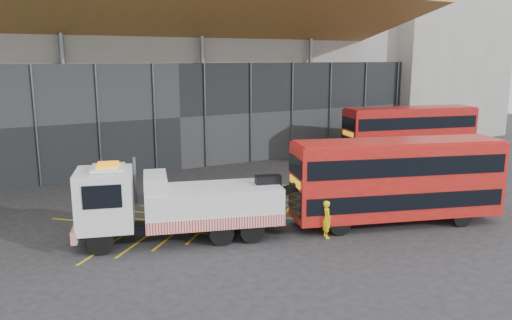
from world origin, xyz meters
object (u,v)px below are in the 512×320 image
recovery_truck (173,204)px  bus_second (409,132)px  bus_towed (397,178)px  worker (327,219)px

recovery_truck → bus_second: bearing=35.7°
bus_towed → worker: bearing=-163.2°
recovery_truck → bus_towed: bus_towed is taller
bus_towed → bus_second: 16.66m
recovery_truck → bus_towed: (10.73, -3.30, 0.63)m
worker → bus_second: bearing=-38.1°
bus_second → recovery_truck: bearing=-147.4°
recovery_truck → bus_towed: 11.25m
recovery_truck → worker: (6.44, -3.19, -0.88)m
recovery_truck → worker: 7.24m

